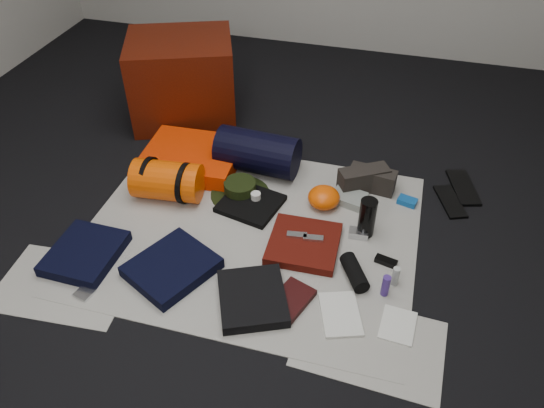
% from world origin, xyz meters
% --- Properties ---
extents(floor, '(4.50, 4.50, 0.02)m').
position_xyz_m(floor, '(0.00, 0.00, -0.01)').
color(floor, black).
rests_on(floor, ground).
extents(newspaper_mat, '(1.60, 1.30, 0.01)m').
position_xyz_m(newspaper_mat, '(0.00, 0.00, 0.00)').
color(newspaper_mat, beige).
rests_on(newspaper_mat, floor).
extents(newspaper_sheet_front_left, '(0.61, 0.44, 0.00)m').
position_xyz_m(newspaper_sheet_front_left, '(-0.70, -0.55, 0.00)').
color(newspaper_sheet_front_left, beige).
rests_on(newspaper_sheet_front_left, floor).
extents(newspaper_sheet_front_right, '(0.60, 0.43, 0.00)m').
position_xyz_m(newspaper_sheet_front_right, '(0.65, -0.50, 0.00)').
color(newspaper_sheet_front_right, beige).
rests_on(newspaper_sheet_front_right, floor).
extents(red_cabinet, '(0.77, 0.71, 0.52)m').
position_xyz_m(red_cabinet, '(-0.73, 0.94, 0.26)').
color(red_cabinet, '#4E1205').
rests_on(red_cabinet, floor).
extents(sleeping_pad, '(0.54, 0.45, 0.10)m').
position_xyz_m(sleeping_pad, '(-0.49, 0.45, 0.05)').
color(sleeping_pad, '#F13302').
rests_on(sleeping_pad, newspaper_mat).
extents(stuff_sack, '(0.37, 0.24, 0.21)m').
position_xyz_m(stuff_sack, '(-0.50, 0.14, 0.11)').
color(stuff_sack, '#EC4D03').
rests_on(stuff_sack, newspaper_mat).
extents(sack_strap_left, '(0.02, 0.22, 0.22)m').
position_xyz_m(sack_strap_left, '(-0.60, 0.14, 0.11)').
color(sack_strap_left, black).
rests_on(sack_strap_left, newspaper_mat).
extents(sack_strap_right, '(0.03, 0.22, 0.22)m').
position_xyz_m(sack_strap_right, '(-0.40, 0.14, 0.11)').
color(sack_strap_right, black).
rests_on(sack_strap_right, newspaper_mat).
extents(navy_duffel, '(0.46, 0.26, 0.23)m').
position_xyz_m(navy_duffel, '(-0.11, 0.50, 0.12)').
color(navy_duffel, black).
rests_on(navy_duffel, newspaper_mat).
extents(boonie_brim, '(0.39, 0.39, 0.01)m').
position_xyz_m(boonie_brim, '(-0.14, 0.25, 0.01)').
color(boonie_brim, black).
rests_on(boonie_brim, newspaper_mat).
extents(boonie_crown, '(0.17, 0.17, 0.07)m').
position_xyz_m(boonie_crown, '(-0.14, 0.25, 0.05)').
color(boonie_crown, black).
rests_on(boonie_crown, boonie_brim).
extents(hiking_boot_left, '(0.28, 0.22, 0.13)m').
position_xyz_m(hiking_boot_left, '(0.48, 0.47, 0.07)').
color(hiking_boot_left, '#292520').
rests_on(hiking_boot_left, newspaper_mat).
extents(hiking_boot_right, '(0.26, 0.12, 0.12)m').
position_xyz_m(hiking_boot_right, '(0.53, 0.49, 0.07)').
color(hiking_boot_right, '#292520').
rests_on(hiking_boot_right, newspaper_mat).
extents(flip_flop_left, '(0.18, 0.28, 0.01)m').
position_xyz_m(flip_flop_left, '(0.94, 0.49, 0.01)').
color(flip_flop_left, black).
rests_on(flip_flop_left, floor).
extents(flip_flop_right, '(0.19, 0.32, 0.02)m').
position_xyz_m(flip_flop_right, '(1.01, 0.63, 0.01)').
color(flip_flop_right, black).
rests_on(flip_flop_right, floor).
extents(trousers_navy_a, '(0.31, 0.35, 0.05)m').
position_xyz_m(trousers_navy_a, '(-0.69, -0.38, 0.03)').
color(trousers_navy_a, black).
rests_on(trousers_navy_a, newspaper_mat).
extents(trousers_navy_b, '(0.44, 0.46, 0.06)m').
position_xyz_m(trousers_navy_b, '(-0.27, -0.35, 0.03)').
color(trousers_navy_b, black).
rests_on(trousers_navy_b, newspaper_mat).
extents(trousers_charcoal, '(0.38, 0.40, 0.05)m').
position_xyz_m(trousers_charcoal, '(0.14, -0.42, 0.03)').
color(trousers_charcoal, black).
rests_on(trousers_charcoal, newspaper_mat).
extents(black_tshirt, '(0.34, 0.33, 0.03)m').
position_xyz_m(black_tshirt, '(-0.06, 0.18, 0.02)').
color(black_tshirt, black).
rests_on(black_tshirt, newspaper_mat).
extents(red_shirt, '(0.34, 0.34, 0.04)m').
position_xyz_m(red_shirt, '(0.27, -0.04, 0.03)').
color(red_shirt, '#4D0F08').
rests_on(red_shirt, newspaper_mat).
extents(orange_stuff_sack, '(0.22, 0.22, 0.11)m').
position_xyz_m(orange_stuff_sack, '(0.31, 0.28, 0.06)').
color(orange_stuff_sack, '#EC4D03').
rests_on(orange_stuff_sack, newspaper_mat).
extents(first_aid_pouch, '(0.20, 0.17, 0.04)m').
position_xyz_m(first_aid_pouch, '(0.43, 0.36, 0.03)').
color(first_aid_pouch, gray).
rests_on(first_aid_pouch, newspaper_mat).
extents(water_bottle, '(0.10, 0.10, 0.21)m').
position_xyz_m(water_bottle, '(0.54, 0.13, 0.11)').
color(water_bottle, black).
rests_on(water_bottle, newspaper_mat).
extents(speaker, '(0.16, 0.20, 0.07)m').
position_xyz_m(speaker, '(0.53, -0.17, 0.04)').
color(speaker, black).
rests_on(speaker, newspaper_mat).
extents(compact_camera, '(0.10, 0.06, 0.04)m').
position_xyz_m(compact_camera, '(0.52, 0.10, 0.02)').
color(compact_camera, silver).
rests_on(compact_camera, newspaper_mat).
extents(cyan_case, '(0.11, 0.08, 0.03)m').
position_xyz_m(cyan_case, '(0.73, 0.42, 0.02)').
color(cyan_case, '#0F4F99').
rests_on(cyan_case, newspaper_mat).
extents(toiletry_purple, '(0.05, 0.05, 0.11)m').
position_xyz_m(toiletry_purple, '(0.68, -0.23, 0.06)').
color(toiletry_purple, '#42277F').
rests_on(toiletry_purple, newspaper_mat).
extents(toiletry_clear, '(0.04, 0.04, 0.10)m').
position_xyz_m(toiletry_clear, '(0.71, -0.16, 0.05)').
color(toiletry_clear, '#AFB4AF').
rests_on(toiletry_clear, newspaper_mat).
extents(paperback_book, '(0.20, 0.25, 0.03)m').
position_xyz_m(paperback_book, '(0.29, -0.39, 0.02)').
color(paperback_book, black).
rests_on(paperback_book, newspaper_mat).
extents(map_booklet, '(0.22, 0.27, 0.01)m').
position_xyz_m(map_booklet, '(0.51, -0.39, 0.01)').
color(map_booklet, silver).
rests_on(map_booklet, newspaper_mat).
extents(map_printout, '(0.15, 0.19, 0.01)m').
position_xyz_m(map_printout, '(0.75, -0.38, 0.01)').
color(map_printout, silver).
rests_on(map_printout, newspaper_mat).
extents(sunglasses, '(0.11, 0.06, 0.03)m').
position_xyz_m(sunglasses, '(0.66, -0.04, 0.02)').
color(sunglasses, black).
rests_on(sunglasses, newspaper_mat).
extents(key_cluster, '(0.09, 0.09, 0.01)m').
position_xyz_m(key_cluster, '(-0.58, -0.58, 0.01)').
color(key_cluster, silver).
rests_on(key_cluster, newspaper_mat).
extents(tape_roll, '(0.05, 0.05, 0.04)m').
position_xyz_m(tape_roll, '(-0.04, 0.21, 0.05)').
color(tape_roll, silver).
rests_on(tape_roll, black_tshirt).
extents(energy_bar_a, '(0.10, 0.05, 0.01)m').
position_xyz_m(energy_bar_a, '(0.23, -0.02, 0.06)').
color(energy_bar_a, silver).
rests_on(energy_bar_a, red_shirt).
extents(energy_bar_b, '(0.10, 0.05, 0.01)m').
position_xyz_m(energy_bar_b, '(0.31, -0.02, 0.06)').
color(energy_bar_b, silver).
rests_on(energy_bar_b, red_shirt).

